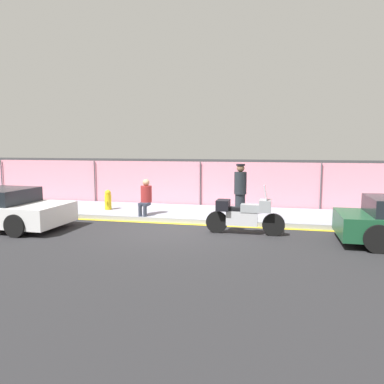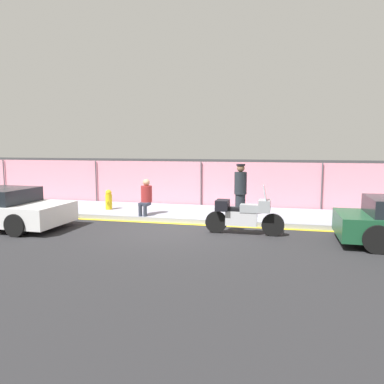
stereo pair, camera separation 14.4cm
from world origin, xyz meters
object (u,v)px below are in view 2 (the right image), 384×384
object	(u,v)px
officer_standing	(240,190)
fire_hydrant	(109,200)
person_seated_on_curb	(146,195)
motorcycle	(243,215)

from	to	relation	value
officer_standing	fire_hydrant	bearing A→B (deg)	177.97
officer_standing	person_seated_on_curb	size ratio (longest dim) A/B	1.43
officer_standing	fire_hydrant	size ratio (longest dim) A/B	2.38
motorcycle	fire_hydrant	size ratio (longest dim) A/B	3.04
officer_standing	person_seated_on_curb	xyz separation A→B (m)	(-3.18, -0.52, -0.22)
person_seated_on_curb	fire_hydrant	distance (m)	1.90
motorcycle	person_seated_on_curb	size ratio (longest dim) A/B	1.82
motorcycle	officer_standing	bearing A→B (deg)	99.56
motorcycle	officer_standing	xyz separation A→B (m)	(-0.30, 2.01, 0.48)
motorcycle	officer_standing	world-z (taller)	officer_standing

